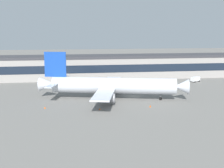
{
  "coord_description": "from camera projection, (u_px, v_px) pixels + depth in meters",
  "views": [
    {
      "loc": [
        -25.78,
        -114.59,
        25.5
      ],
      "look_at": [
        -8.48,
        0.46,
        5.0
      ],
      "focal_mm": 49.35,
      "sensor_mm": 36.0,
      "label": 1
    }
  ],
  "objects": [
    {
      "name": "traffic_cone_1",
      "position": [
        45.0,
        107.0,
        101.08
      ],
      "size": [
        0.55,
        0.55,
        0.69
      ],
      "primitive_type": "cone",
      "color": "#F2590C",
      "rests_on": "ground_plane"
    },
    {
      "name": "ground_plane",
      "position": [
        134.0,
        96.0,
        119.8
      ],
      "size": [
        600.0,
        600.0,
        0.0
      ],
      "primitive_type": "plane",
      "color": "slate"
    },
    {
      "name": "terminal_building",
      "position": [
        114.0,
        66.0,
        165.64
      ],
      "size": [
        185.88,
        18.51,
        12.15
      ],
      "color": "#9E9993",
      "rests_on": "ground_plane"
    },
    {
      "name": "airliner",
      "position": [
        111.0,
        85.0,
        114.31
      ],
      "size": [
        55.22,
        47.21,
        17.46
      ],
      "color": "silver",
      "rests_on": "ground_plane"
    },
    {
      "name": "traffic_cone_0",
      "position": [
        150.0,
        106.0,
        102.81
      ],
      "size": [
        0.59,
        0.59,
        0.74
      ],
      "primitive_type": "cone",
      "color": "#F2590C",
      "rests_on": "ground_plane"
    },
    {
      "name": "crew_van",
      "position": [
        195.0,
        79.0,
        152.92
      ],
      "size": [
        5.57,
        4.63,
        2.55
      ],
      "color": "white",
      "rests_on": "ground_plane"
    },
    {
      "name": "traffic_cone_2",
      "position": [
        100.0,
        109.0,
        99.41
      ],
      "size": [
        0.51,
        0.51,
        0.64
      ],
      "primitive_type": "cone",
      "color": "#F2590C",
      "rests_on": "ground_plane"
    },
    {
      "name": "fuel_truck",
      "position": [
        66.0,
        79.0,
        148.58
      ],
      "size": [
        4.51,
        8.8,
        3.35
      ],
      "color": "gray",
      "rests_on": "ground_plane"
    },
    {
      "name": "baggage_tug",
      "position": [
        107.0,
        81.0,
        148.15
      ],
      "size": [
        3.92,
        2.68,
        1.85
      ],
      "color": "red",
      "rests_on": "ground_plane"
    }
  ]
}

